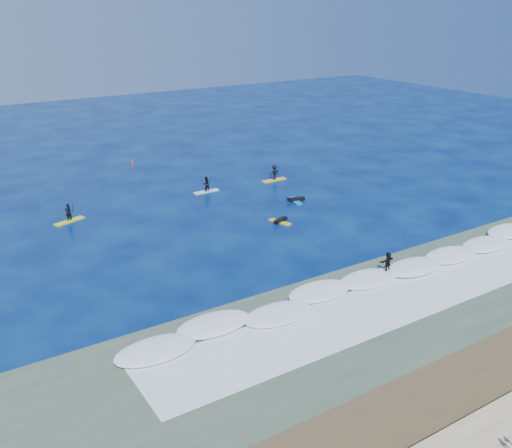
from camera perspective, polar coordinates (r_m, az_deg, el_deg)
ground at (r=47.07m, az=2.03°, el=-1.33°), size 160.00×160.00×0.00m
wet_sand_strip at (r=33.80m, az=23.65°, el=-13.22°), size 90.00×5.00×0.08m
shallow_water at (r=37.57m, az=14.29°, el=-8.28°), size 90.00×13.00×0.01m
breaking_wave at (r=40.02m, az=10.17°, el=-6.00°), size 40.00×6.00×0.30m
whitewater at (r=38.16m, az=13.21°, el=-7.69°), size 34.00×5.00×0.02m
sup_paddler_left at (r=52.77m, az=-18.23°, el=0.84°), size 2.86×1.59×1.95m
sup_paddler_center at (r=58.25m, az=-5.01°, el=3.87°), size 2.70×0.75×1.88m
sup_paddler_right at (r=61.87m, az=1.84°, el=5.06°), size 2.82×0.74×1.97m
prone_paddler_near at (r=50.15m, az=2.42°, el=0.32°), size 1.71×2.25×0.46m
prone_paddler_far at (r=55.60m, az=3.98°, el=2.45°), size 1.85×2.42×0.49m
wave_surfer at (r=41.59m, az=13.03°, el=-3.82°), size 2.13×0.67×1.52m
marker_buoy at (r=69.55m, az=-12.25°, el=6.01°), size 0.27×0.27×0.65m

